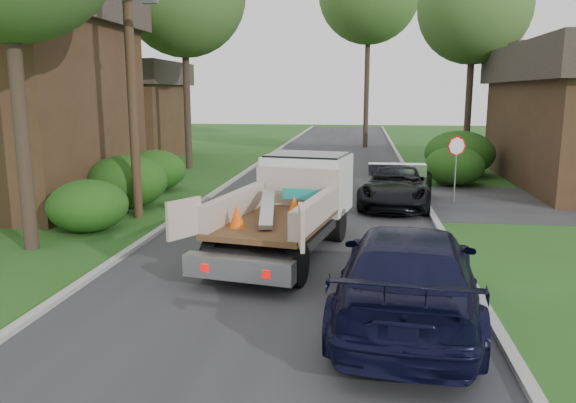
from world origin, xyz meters
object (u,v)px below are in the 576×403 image
at_px(house_left_far, 120,108).
at_px(utility_pole, 130,55).
at_px(navy_suv, 408,274).
at_px(flatbed_truck, 295,199).
at_px(tree_right_far, 474,7).
at_px(black_pickup, 397,186).
at_px(stop_sign, 456,155).

bearing_deg(house_left_far, utility_pole, -64.77).
bearing_deg(house_left_far, navy_suv, -56.69).
bearing_deg(navy_suv, flatbed_truck, -55.44).
xyz_separation_m(tree_right_far, black_pickup, (-4.47, -11.97, -7.75)).
relative_size(stop_sign, navy_suv, 0.42).
bearing_deg(navy_suv, stop_sign, -97.11).
height_order(house_left_far, navy_suv, house_left_far).
bearing_deg(tree_right_far, house_left_far, 174.56).
xyz_separation_m(stop_sign, navy_suv, (-2.60, -11.50, -0.92)).
bearing_deg(tree_right_far, navy_suv, -102.29).
relative_size(flatbed_truck, navy_suv, 1.11).
height_order(tree_right_far, black_pickup, tree_right_far).
bearing_deg(flatbed_truck, stop_sign, 63.33).
bearing_deg(utility_pole, tree_right_far, 49.16).
height_order(utility_pole, navy_suv, utility_pole).
bearing_deg(utility_pole, navy_suv, -42.80).
bearing_deg(navy_suv, black_pickup, -86.73).
distance_m(stop_sign, navy_suv, 11.83).
relative_size(stop_sign, flatbed_truck, 0.38).
relative_size(utility_pole, house_left_far, 1.32).
distance_m(house_left_far, black_pickup, 21.77).
height_order(tree_right_far, navy_suv, tree_right_far).
height_order(stop_sign, tree_right_far, tree_right_far).
height_order(utility_pole, house_left_far, utility_pole).
height_order(stop_sign, flatbed_truck, stop_sign).
relative_size(black_pickup, navy_suv, 0.89).
bearing_deg(stop_sign, flatbed_truck, -127.03).
xyz_separation_m(utility_pole, flatbed_truck, (5.51, -2.83, -3.89)).
relative_size(house_left_far, navy_suv, 1.28).
bearing_deg(navy_suv, house_left_far, -51.06).
xyz_separation_m(house_left_far, black_pickup, (16.53, -13.97, -2.32)).
xyz_separation_m(house_left_far, tree_right_far, (21.00, -2.00, 5.43)).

